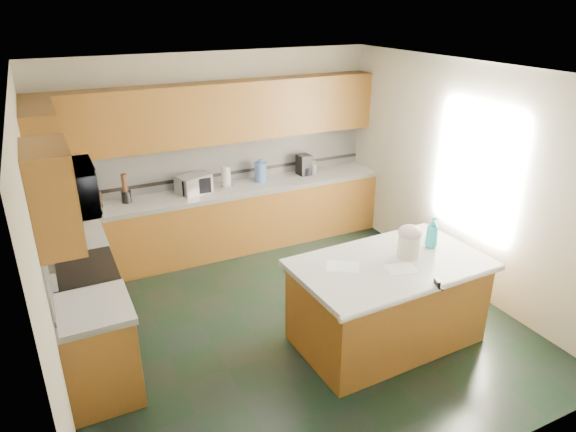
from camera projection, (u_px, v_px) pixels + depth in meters
floor at (290, 322)px, 5.71m from camera, size 4.60×4.60×0.00m
ceiling at (290, 72)px, 4.65m from camera, size 4.60×4.60×0.00m
wall_back at (215, 153)px, 7.10m from camera, size 4.60×0.04×2.70m
wall_front at (452, 334)px, 3.27m from camera, size 4.60×0.04×2.70m
wall_left at (39, 257)px, 4.24m from camera, size 0.04×4.60×2.70m
wall_right at (464, 177)px, 6.13m from camera, size 0.04×4.60×2.70m
back_base_cab at (227, 222)px, 7.19m from camera, size 4.60×0.60×0.86m
back_countertop at (225, 191)px, 7.01m from camera, size 4.60×0.64×0.06m
back_upper_cab at (218, 113)px, 6.71m from camera, size 4.60×0.33×0.78m
back_backsplash at (217, 161)px, 7.12m from camera, size 4.60×0.02×0.63m
back_accent_band at (218, 175)px, 7.19m from camera, size 4.60×0.01×0.05m
left_base_cab_rear at (81, 276)px, 5.80m from camera, size 0.60×0.82×0.86m
left_counter_rear at (74, 239)px, 5.62m from camera, size 0.64×0.82×0.06m
left_base_cab_front at (100, 353)px, 4.53m from camera, size 0.60×0.72×0.86m
left_counter_front at (92, 309)px, 4.35m from camera, size 0.64×0.72×0.06m
left_backsplash at (43, 243)px, 4.75m from camera, size 0.02×2.30×0.63m
left_accent_band at (47, 261)px, 4.83m from camera, size 0.01×2.30×0.05m
left_upper_cab_rear at (42, 144)px, 5.26m from camera, size 0.33×1.09×0.78m
left_upper_cab_front at (52, 196)px, 3.89m from camera, size 0.33×0.72×0.78m
range_body at (89, 310)px, 5.14m from camera, size 0.60×0.76×0.88m
range_oven_door at (120, 306)px, 5.27m from camera, size 0.02×0.68×0.55m
range_cooktop at (82, 270)px, 4.96m from camera, size 0.62×0.78×0.04m
range_handle at (118, 274)px, 5.14m from camera, size 0.02×0.66×0.02m
range_backguard at (51, 265)px, 4.81m from camera, size 0.06×0.76×0.18m
microwave at (68, 189)px, 4.63m from camera, size 0.50×0.73×0.41m
island_base at (387, 304)px, 5.26m from camera, size 1.84×1.10×0.86m
island_top at (390, 265)px, 5.08m from camera, size 1.95×1.20×0.06m
island_bullnose at (429, 292)px, 4.61m from camera, size 1.91×0.12×0.06m
treat_jar at (409, 246)px, 5.14m from camera, size 0.23×0.23×0.23m
treat_jar_lid at (410, 232)px, 5.08m from camera, size 0.24×0.24×0.15m
treat_jar_knob at (411, 228)px, 5.06m from camera, size 0.08×0.03×0.03m
treat_jar_knob_end_l at (407, 229)px, 5.04m from camera, size 0.04×0.04×0.04m
treat_jar_knob_end_r at (414, 227)px, 5.07m from camera, size 0.04×0.04×0.04m
soap_bottle_island at (432, 232)px, 5.31m from camera, size 0.14×0.14×0.34m
paper_sheet_a at (401, 269)px, 4.93m from camera, size 0.33×0.28×0.00m
paper_sheet_b at (343, 266)px, 4.98m from camera, size 0.40×0.37×0.00m
clamp_body at (437, 284)px, 4.66m from camera, size 0.05×0.10×0.08m
clamp_handle at (441, 289)px, 4.62m from camera, size 0.01×0.06×0.01m
knife_block at (97, 200)px, 6.34m from camera, size 0.13×0.16×0.22m
utensil_crock at (126, 197)px, 6.51m from camera, size 0.12×0.12×0.15m
utensil_bundle at (124, 183)px, 6.44m from camera, size 0.07×0.07×0.22m
toaster_oven at (194, 184)px, 6.83m from camera, size 0.50×0.42×0.25m
toaster_oven_door at (197, 187)px, 6.71m from camera, size 0.39×0.01×0.21m
paper_towel at (226, 176)px, 7.06m from camera, size 0.13×0.13×0.28m
paper_towel_base at (227, 186)px, 7.11m from camera, size 0.19×0.19×0.01m
water_jug at (261, 172)px, 7.23m from camera, size 0.17×0.17×0.28m
water_jug_neck at (260, 161)px, 7.16m from camera, size 0.08×0.08×0.04m
coffee_maker at (304, 165)px, 7.52m from camera, size 0.19×0.20×0.30m
coffee_carafe at (305, 171)px, 7.52m from camera, size 0.12×0.12×0.12m
soap_bottle_back at (313, 167)px, 7.57m from camera, size 0.13×0.13×0.20m
soap_back_cap at (313, 160)px, 7.53m from camera, size 0.02×0.02×0.03m
window_light_proxy at (476, 170)px, 5.89m from camera, size 0.02×1.40×1.10m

